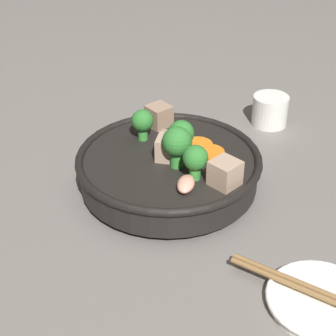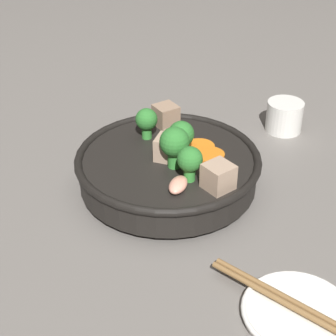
% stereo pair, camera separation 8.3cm
% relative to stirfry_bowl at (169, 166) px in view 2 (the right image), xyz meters
% --- Properties ---
extents(ground_plane, '(3.00, 3.00, 0.00)m').
position_rel_stirfry_bowl_xyz_m(ground_plane, '(-0.00, -0.00, -0.04)').
color(ground_plane, slate).
extents(stirfry_bowl, '(0.27, 0.27, 0.11)m').
position_rel_stirfry_bowl_xyz_m(stirfry_bowl, '(0.00, 0.00, 0.00)').
color(stirfry_bowl, black).
rests_on(stirfry_bowl, ground_plane).
extents(side_saucer, '(0.13, 0.13, 0.01)m').
position_rel_stirfry_bowl_xyz_m(side_saucer, '(0.24, 0.18, -0.03)').
color(side_saucer, white).
rests_on(side_saucer, ground_plane).
extents(tea_cup, '(0.06, 0.06, 0.05)m').
position_rel_stirfry_bowl_xyz_m(tea_cup, '(-0.20, 0.18, -0.01)').
color(tea_cup, white).
rests_on(tea_cup, ground_plane).
extents(chopsticks_pair, '(0.14, 0.20, 0.01)m').
position_rel_stirfry_bowl_xyz_m(chopsticks_pair, '(0.24, 0.18, -0.02)').
color(chopsticks_pair, olive).
rests_on(chopsticks_pair, side_saucer).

